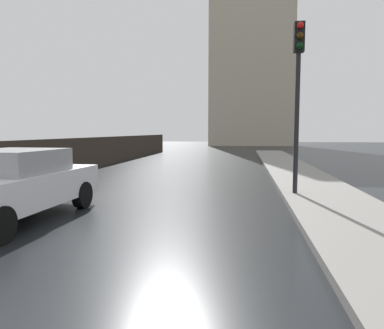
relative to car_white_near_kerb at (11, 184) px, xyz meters
name	(u,v)px	position (x,y,z in m)	size (l,w,h in m)	color
car_white_near_kerb	(11,184)	(0.00, 0.00, 0.00)	(1.96, 4.19, 1.41)	silver
traffic_light	(298,76)	(5.92, 3.26, 2.47)	(0.26, 0.39, 4.41)	black
distant_tower	(250,48)	(5.17, 40.06, 11.45)	(10.44, 7.09, 28.62)	#B2A88E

